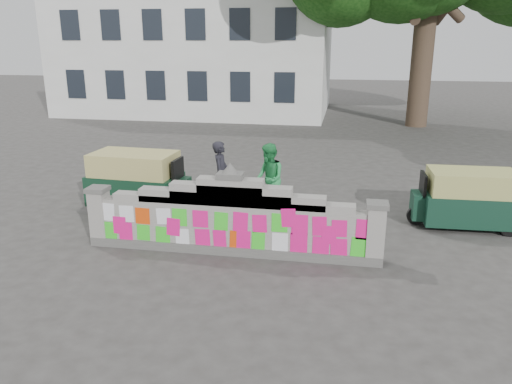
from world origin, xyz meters
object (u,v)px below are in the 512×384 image
rickshaw_left (138,180)px  rickshaw_right (468,198)px  cyclist_bike (221,197)px  cyclist_rider (221,184)px  pedestrian (269,179)px

rickshaw_left → rickshaw_right: 8.51m
rickshaw_right → cyclist_bike: bearing=0.5°
cyclist_rider → rickshaw_left: bearing=82.5°
cyclist_bike → rickshaw_right: bearing=-91.1°
pedestrian → rickshaw_right: (4.94, -0.18, -0.20)m
pedestrian → rickshaw_left: pedestrian is taller
pedestrian → rickshaw_right: size_ratio=0.72×
pedestrian → rickshaw_right: 4.95m
rickshaw_left → rickshaw_right: rickshaw_left is taller
pedestrian → rickshaw_left: (-3.56, -0.26, -0.13)m
pedestrian → cyclist_rider: bearing=-94.6°
cyclist_rider → pedestrian: (1.18, 0.43, 0.07)m
cyclist_rider → rickshaw_left: size_ratio=0.61×
cyclist_bike → rickshaw_left: rickshaw_left is taller
cyclist_rider → pedestrian: size_ratio=0.92×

